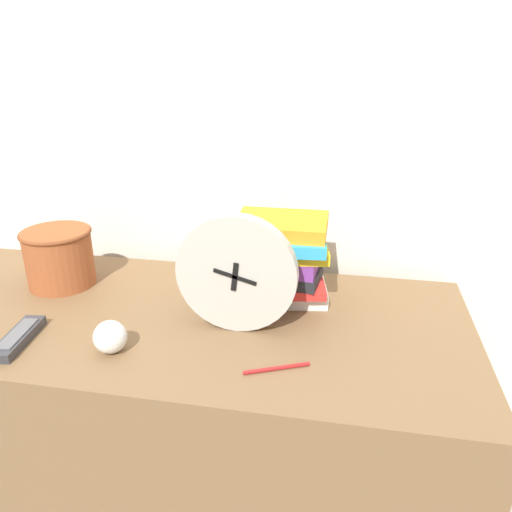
% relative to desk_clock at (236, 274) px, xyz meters
% --- Properties ---
extents(wall_back, '(6.00, 0.04, 2.40)m').
position_rel_desk_clock_xyz_m(wall_back, '(-0.16, 0.41, 0.30)').
color(wall_back, silver).
rests_on(wall_back, ground_plane).
extents(desk, '(1.37, 0.61, 0.77)m').
position_rel_desk_clock_xyz_m(desk, '(-0.16, 0.03, -0.52)').
color(desk, brown).
rests_on(desk, ground_plane).
extents(desk_clock, '(0.26, 0.04, 0.26)m').
position_rel_desk_clock_xyz_m(desk_clock, '(0.00, 0.00, 0.00)').
color(desk_clock, '#B7B2A8').
rests_on(desk_clock, desk).
extents(book_stack, '(0.27, 0.23, 0.21)m').
position_rel_desk_clock_xyz_m(book_stack, '(0.07, 0.16, -0.02)').
color(book_stack, white).
rests_on(book_stack, desk).
extents(basket, '(0.18, 0.18, 0.15)m').
position_rel_desk_clock_xyz_m(basket, '(-0.51, 0.14, -0.05)').
color(basket, '#994C28').
rests_on(basket, desk).
extents(tv_remote, '(0.07, 0.17, 0.02)m').
position_rel_desk_clock_xyz_m(tv_remote, '(-0.44, -0.15, -0.12)').
color(tv_remote, '#333338').
rests_on(tv_remote, desk).
extents(crumpled_paper_ball, '(0.07, 0.07, 0.07)m').
position_rel_desk_clock_xyz_m(crumpled_paper_ball, '(-0.23, -0.14, -0.10)').
color(crumpled_paper_ball, white).
rests_on(crumpled_paper_ball, desk).
extents(pen, '(0.12, 0.06, 0.01)m').
position_rel_desk_clock_xyz_m(pen, '(0.11, -0.14, -0.13)').
color(pen, '#B21E1E').
rests_on(pen, desk).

